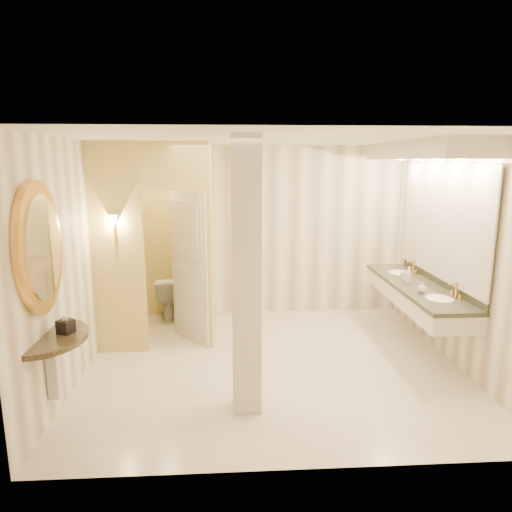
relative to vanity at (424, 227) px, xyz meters
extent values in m
plane|color=white|center=(-1.98, -0.40, -1.63)|extent=(4.50, 4.50, 0.00)
plane|color=white|center=(-1.98, -0.40, 1.07)|extent=(4.50, 4.50, 0.00)
cube|color=white|center=(-1.98, 1.60, -0.28)|extent=(4.50, 0.02, 2.70)
cube|color=white|center=(-1.98, -2.40, -0.28)|extent=(4.50, 0.02, 2.70)
cube|color=white|center=(-4.23, -0.40, -0.28)|extent=(0.02, 4.00, 2.70)
cube|color=white|center=(0.27, -0.40, -0.28)|extent=(0.02, 4.00, 2.70)
cube|color=#F2DA7E|center=(-2.78, 0.85, -0.28)|extent=(0.10, 1.50, 2.70)
cube|color=#F2DA7E|center=(-3.90, 0.10, -0.28)|extent=(0.65, 0.10, 2.70)
cube|color=#F2DA7E|center=(-3.18, 0.10, 0.77)|extent=(0.80, 0.10, 0.60)
cube|color=beige|center=(-3.03, 0.41, -0.58)|extent=(0.54, 0.65, 2.10)
cylinder|color=gold|center=(-3.90, 0.03, -0.08)|extent=(0.03, 0.03, 0.30)
cone|color=beige|center=(-3.90, 0.03, 0.12)|extent=(0.14, 0.14, 0.14)
cube|color=beige|center=(-0.03, 0.00, -0.90)|extent=(0.60, 2.33, 0.24)
cube|color=black|center=(-0.03, 0.00, -0.78)|extent=(0.64, 2.37, 0.05)
cube|color=black|center=(0.25, 0.00, -0.71)|extent=(0.03, 2.33, 0.10)
ellipsoid|color=white|center=(-0.03, -0.63, -0.80)|extent=(0.40, 0.44, 0.15)
cylinder|color=gold|center=(0.17, -0.63, -0.67)|extent=(0.03, 0.03, 0.22)
ellipsoid|color=white|center=(-0.03, 0.63, -0.80)|extent=(0.40, 0.44, 0.15)
cylinder|color=gold|center=(0.17, 0.63, -0.67)|extent=(0.03, 0.03, 0.22)
cube|color=white|center=(0.25, 0.00, 0.07)|extent=(0.03, 2.33, 1.40)
cube|color=beige|center=(-0.03, 0.00, 0.96)|extent=(0.75, 2.53, 0.22)
cylinder|color=black|center=(-4.21, -1.55, -0.78)|extent=(0.92, 0.92, 0.05)
cube|color=beige|center=(-4.17, -1.55, -1.08)|extent=(0.10, 0.10, 0.60)
cylinder|color=gold|center=(-4.19, -1.55, 0.07)|extent=(0.07, 0.92, 0.92)
cylinder|color=white|center=(-4.15, -1.55, 0.07)|extent=(0.02, 0.74, 0.74)
cube|color=beige|center=(-2.34, -1.42, -0.28)|extent=(0.28, 0.28, 2.70)
cube|color=black|center=(-4.04, -1.49, -0.69)|extent=(0.17, 0.17, 0.13)
imported|color=white|center=(-3.48, 1.35, -1.28)|extent=(0.49, 0.73, 0.69)
imported|color=beige|center=(-0.12, 0.27, -0.69)|extent=(0.07, 0.07, 0.13)
imported|color=silver|center=(-0.14, -0.39, -0.69)|extent=(0.14, 0.14, 0.13)
imported|color=#C6B28C|center=(-0.14, 0.05, -0.64)|extent=(0.11, 0.11, 0.22)
camera|label=1|loc=(-2.50, -5.64, 0.83)|focal=32.00mm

